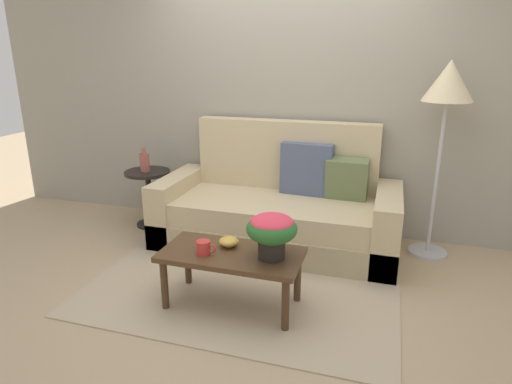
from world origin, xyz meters
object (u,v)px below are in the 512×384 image
(side_table, at_px, (149,188))
(potted_plant, at_px, (272,230))
(coffee_mug, at_px, (204,248))
(floor_lamp, at_px, (448,94))
(snack_bowl, at_px, (229,242))
(coffee_table, at_px, (232,260))
(table_vase, at_px, (145,162))
(couch, at_px, (279,209))

(side_table, xyz_separation_m, potted_plant, (1.62, -1.19, 0.21))
(coffee_mug, bearing_deg, floor_lamp, 41.86)
(floor_lamp, height_order, coffee_mug, floor_lamp)
(coffee_mug, height_order, snack_bowl, coffee_mug)
(coffee_table, height_order, side_table, side_table)
(table_vase, bearing_deg, couch, -0.67)
(table_vase, bearing_deg, floor_lamp, 2.83)
(snack_bowl, bearing_deg, couch, 84.83)
(coffee_mug, bearing_deg, couch, 80.08)
(coffee_table, xyz_separation_m, potted_plant, (0.28, 0.00, 0.25))
(coffee_mug, bearing_deg, potted_plant, 10.09)
(coffee_table, xyz_separation_m, coffee_mug, (-0.17, -0.08, 0.10))
(couch, height_order, potted_plant, couch)
(snack_bowl, xyz_separation_m, table_vase, (-1.30, 1.09, 0.23))
(coffee_mug, bearing_deg, snack_bowl, 53.65)
(snack_bowl, bearing_deg, coffee_table, -58.51)
(couch, distance_m, snack_bowl, 1.08)
(couch, relative_size, coffee_mug, 15.57)
(coffee_mug, distance_m, snack_bowl, 0.20)
(couch, height_order, table_vase, couch)
(potted_plant, bearing_deg, couch, 101.60)
(snack_bowl, bearing_deg, side_table, 139.36)
(potted_plant, bearing_deg, snack_bowl, 166.35)
(potted_plant, bearing_deg, side_table, 143.81)
(couch, xyz_separation_m, table_vase, (-1.40, 0.02, 0.35))
(floor_lamp, xyz_separation_m, potted_plant, (-1.09, -1.31, -0.79))
(side_table, distance_m, snack_bowl, 1.70)
(side_table, bearing_deg, table_vase, -135.19)
(floor_lamp, bearing_deg, couch, -173.52)
(coffee_table, xyz_separation_m, side_table, (-1.34, 1.19, 0.05))
(floor_lamp, relative_size, coffee_mug, 11.97)
(couch, bearing_deg, coffee_mug, -99.92)
(couch, relative_size, snack_bowl, 15.44)
(coffee_table, bearing_deg, table_vase, 139.07)
(table_vase, bearing_deg, side_table, 44.81)
(side_table, height_order, table_vase, table_vase)
(floor_lamp, relative_size, potted_plant, 4.97)
(side_table, height_order, floor_lamp, floor_lamp)
(potted_plant, distance_m, coffee_mug, 0.48)
(coffee_table, distance_m, potted_plant, 0.38)
(coffee_mug, relative_size, snack_bowl, 0.99)
(floor_lamp, distance_m, potted_plant, 1.88)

